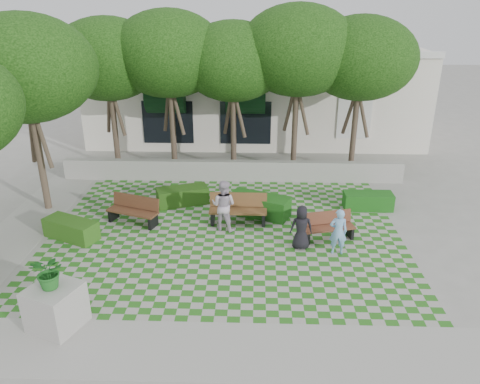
{
  "coord_description": "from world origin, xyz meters",
  "views": [
    {
      "loc": [
        0.99,
        -13.26,
        7.61
      ],
      "look_at": [
        0.5,
        1.5,
        1.4
      ],
      "focal_mm": 35.0,
      "sensor_mm": 36.0,
      "label": 1
    }
  ],
  "objects_px": {
    "hedge_west": "(71,229)",
    "bench_mid": "(238,209)",
    "person_dark": "(301,227)",
    "hedge_east": "(368,201)",
    "hedge_midleft": "(183,196)",
    "bench_east": "(328,227)",
    "hedge_midright": "(260,205)",
    "planter_front": "(54,299)",
    "person_white": "(224,205)",
    "bench_west": "(134,211)",
    "person_blue": "(338,232)"
  },
  "relations": [
    {
      "from": "hedge_midright",
      "to": "planter_front",
      "type": "height_order",
      "value": "planter_front"
    },
    {
      "from": "bench_east",
      "to": "hedge_midright",
      "type": "bearing_deg",
      "value": 127.97
    },
    {
      "from": "person_dark",
      "to": "person_white",
      "type": "distance_m",
      "value": 2.88
    },
    {
      "from": "person_dark",
      "to": "hedge_midleft",
      "type": "bearing_deg",
      "value": -37.8
    },
    {
      "from": "hedge_midright",
      "to": "hedge_midleft",
      "type": "xyz_separation_m",
      "value": [
        -3.02,
        0.9,
        -0.04
      ]
    },
    {
      "from": "bench_east",
      "to": "hedge_east",
      "type": "height_order",
      "value": "bench_east"
    },
    {
      "from": "bench_mid",
      "to": "person_dark",
      "type": "bearing_deg",
      "value": -39.63
    },
    {
      "from": "bench_west",
      "to": "planter_front",
      "type": "xyz_separation_m",
      "value": [
        -0.5,
        -5.78,
        0.34
      ]
    },
    {
      "from": "bench_east",
      "to": "hedge_midright",
      "type": "relative_size",
      "value": 0.83
    },
    {
      "from": "bench_mid",
      "to": "person_dark",
      "type": "relative_size",
      "value": 1.39
    },
    {
      "from": "planter_front",
      "to": "person_blue",
      "type": "xyz_separation_m",
      "value": [
        7.49,
        3.82,
        -0.04
      ]
    },
    {
      "from": "hedge_midleft",
      "to": "person_blue",
      "type": "relative_size",
      "value": 1.27
    },
    {
      "from": "hedge_midleft",
      "to": "person_white",
      "type": "distance_m",
      "value": 2.79
    },
    {
      "from": "bench_mid",
      "to": "bench_west",
      "type": "xyz_separation_m",
      "value": [
        -3.76,
        -0.13,
        -0.04
      ]
    },
    {
      "from": "bench_west",
      "to": "hedge_west",
      "type": "relative_size",
      "value": 1.05
    },
    {
      "from": "person_dark",
      "to": "person_white",
      "type": "relative_size",
      "value": 0.81
    },
    {
      "from": "bench_west",
      "to": "hedge_midleft",
      "type": "distance_m",
      "value": 2.28
    },
    {
      "from": "bench_mid",
      "to": "person_blue",
      "type": "distance_m",
      "value": 3.85
    },
    {
      "from": "hedge_midright",
      "to": "person_dark",
      "type": "xyz_separation_m",
      "value": [
        1.32,
        -2.45,
        0.35
      ]
    },
    {
      "from": "hedge_west",
      "to": "person_blue",
      "type": "xyz_separation_m",
      "value": [
        8.83,
        -0.74,
        0.44
      ]
    },
    {
      "from": "bench_east",
      "to": "hedge_midleft",
      "type": "relative_size",
      "value": 0.94
    },
    {
      "from": "hedge_midright",
      "to": "bench_west",
      "type": "bearing_deg",
      "value": -169.92
    },
    {
      "from": "person_dark",
      "to": "person_blue",
      "type": "bearing_deg",
      "value": 164.29
    },
    {
      "from": "bench_mid",
      "to": "hedge_midright",
      "type": "xyz_separation_m",
      "value": [
        0.77,
        0.68,
        -0.13
      ]
    },
    {
      "from": "hedge_west",
      "to": "bench_mid",
      "type": "bearing_deg",
      "value": 13.48
    },
    {
      "from": "hedge_east",
      "to": "hedge_midleft",
      "type": "xyz_separation_m",
      "value": [
        -7.21,
        0.2,
        0.02
      ]
    },
    {
      "from": "hedge_west",
      "to": "planter_front",
      "type": "height_order",
      "value": "planter_front"
    },
    {
      "from": "bench_mid",
      "to": "person_blue",
      "type": "relative_size",
      "value": 1.34
    },
    {
      "from": "hedge_east",
      "to": "person_dark",
      "type": "distance_m",
      "value": 4.27
    },
    {
      "from": "bench_east",
      "to": "planter_front",
      "type": "height_order",
      "value": "planter_front"
    },
    {
      "from": "person_blue",
      "to": "bench_west",
      "type": "bearing_deg",
      "value": -13.62
    },
    {
      "from": "bench_west",
      "to": "person_blue",
      "type": "relative_size",
      "value": 1.29
    },
    {
      "from": "bench_mid",
      "to": "bench_west",
      "type": "relative_size",
      "value": 1.04
    },
    {
      "from": "bench_mid",
      "to": "person_dark",
      "type": "distance_m",
      "value": 2.75
    },
    {
      "from": "planter_front",
      "to": "person_blue",
      "type": "distance_m",
      "value": 8.41
    },
    {
      "from": "bench_west",
      "to": "person_dark",
      "type": "relative_size",
      "value": 1.34
    },
    {
      "from": "bench_east",
      "to": "planter_front",
      "type": "xyz_separation_m",
      "value": [
        -7.33,
        -4.82,
        0.37
      ]
    },
    {
      "from": "hedge_midright",
      "to": "planter_front",
      "type": "xyz_separation_m",
      "value": [
        -5.04,
        -6.59,
        0.42
      ]
    },
    {
      "from": "person_blue",
      "to": "hedge_midright",
      "type": "bearing_deg",
      "value": -46.43
    },
    {
      "from": "hedge_west",
      "to": "person_blue",
      "type": "distance_m",
      "value": 8.87
    },
    {
      "from": "hedge_west",
      "to": "person_white",
      "type": "distance_m",
      "value": 5.22
    },
    {
      "from": "hedge_midright",
      "to": "hedge_midleft",
      "type": "distance_m",
      "value": 3.16
    },
    {
      "from": "hedge_midleft",
      "to": "planter_front",
      "type": "xyz_separation_m",
      "value": [
        -2.01,
        -7.49,
        0.47
      ]
    },
    {
      "from": "hedge_midleft",
      "to": "planter_front",
      "type": "relative_size",
      "value": 0.98
    },
    {
      "from": "hedge_east",
      "to": "person_blue",
      "type": "bearing_deg",
      "value": -116.58
    },
    {
      "from": "hedge_midright",
      "to": "planter_front",
      "type": "relative_size",
      "value": 1.11
    },
    {
      "from": "person_dark",
      "to": "person_white",
      "type": "xyz_separation_m",
      "value": [
        -2.59,
        1.26,
        0.17
      ]
    },
    {
      "from": "hedge_midright",
      "to": "person_blue",
      "type": "distance_m",
      "value": 3.71
    },
    {
      "from": "hedge_midright",
      "to": "hedge_east",
      "type": "bearing_deg",
      "value": 9.46
    },
    {
      "from": "bench_west",
      "to": "hedge_midleft",
      "type": "height_order",
      "value": "bench_west"
    }
  ]
}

